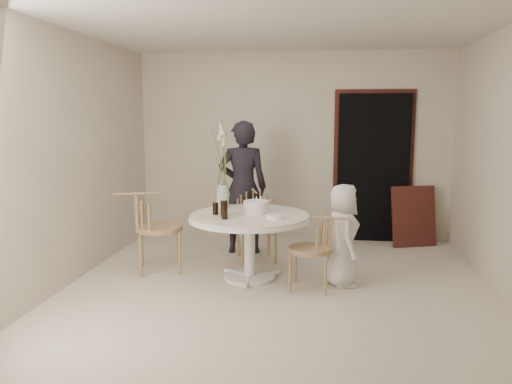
# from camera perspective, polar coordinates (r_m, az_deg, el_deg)

# --- Properties ---
(ground) EXTENTS (4.50, 4.50, 0.00)m
(ground) POSITION_cam_1_polar(r_m,az_deg,el_deg) (5.37, 2.66, -10.85)
(ground) COLOR beige
(ground) RESTS_ON ground
(room_shell) EXTENTS (4.50, 4.50, 4.50)m
(room_shell) POSITION_cam_1_polar(r_m,az_deg,el_deg) (5.06, 2.79, 6.70)
(room_shell) COLOR silver
(room_shell) RESTS_ON ground
(doorway) EXTENTS (1.00, 0.10, 2.10)m
(doorway) POSITION_cam_1_polar(r_m,az_deg,el_deg) (7.31, 13.22, 2.65)
(doorway) COLOR black
(doorway) RESTS_ON ground
(door_trim) EXTENTS (1.12, 0.03, 2.22)m
(door_trim) POSITION_cam_1_polar(r_m,az_deg,el_deg) (7.34, 13.21, 3.15)
(door_trim) COLOR #4F1F1B
(door_trim) RESTS_ON ground
(table) EXTENTS (1.33, 1.33, 0.73)m
(table) POSITION_cam_1_polar(r_m,az_deg,el_deg) (5.48, -0.73, -3.74)
(table) COLOR white
(table) RESTS_ON ground
(picture_frame) EXTENTS (0.66, 0.37, 0.83)m
(picture_frame) POSITION_cam_1_polar(r_m,az_deg,el_deg) (7.24, 17.58, -2.65)
(picture_frame) COLOR #4F1F1B
(picture_frame) RESTS_ON ground
(chair_far) EXTENTS (0.58, 0.61, 0.87)m
(chair_far) POSITION_cam_1_polar(r_m,az_deg,el_deg) (6.31, -0.15, -2.53)
(chair_far) COLOR #A38258
(chair_far) RESTS_ON ground
(chair_right) EXTENTS (0.50, 0.47, 0.79)m
(chair_right) POSITION_cam_1_polar(r_m,az_deg,el_deg) (5.20, 7.45, -5.71)
(chair_right) COLOR #A38258
(chair_right) RESTS_ON ground
(chair_left) EXTENTS (0.66, 0.63, 0.94)m
(chair_left) POSITION_cam_1_polar(r_m,az_deg,el_deg) (5.88, -12.28, -3.14)
(chair_left) COLOR #A38258
(chair_left) RESTS_ON ground
(girl) EXTENTS (0.69, 0.51, 1.73)m
(girl) POSITION_cam_1_polar(r_m,az_deg,el_deg) (6.52, -1.51, 0.54)
(girl) COLOR black
(girl) RESTS_ON ground
(boy) EXTENTS (0.45, 0.59, 1.09)m
(boy) POSITION_cam_1_polar(r_m,az_deg,el_deg) (5.37, 9.86, -4.88)
(boy) COLOR silver
(boy) RESTS_ON ground
(birthday_cake) EXTENTS (0.28, 0.28, 0.19)m
(birthday_cake) POSITION_cam_1_polar(r_m,az_deg,el_deg) (5.51, 0.04, -1.72)
(birthday_cake) COLOR white
(birthday_cake) RESTS_ON table
(cola_tumbler_a) EXTENTS (0.09, 0.09, 0.17)m
(cola_tumbler_a) POSITION_cam_1_polar(r_m,az_deg,el_deg) (5.34, -3.67, -1.89)
(cola_tumbler_a) COLOR black
(cola_tumbler_a) RESTS_ON table
(cola_tumbler_b) EXTENTS (0.08, 0.08, 0.14)m
(cola_tumbler_b) POSITION_cam_1_polar(r_m,az_deg,el_deg) (5.20, -3.62, -2.35)
(cola_tumbler_b) COLOR black
(cola_tumbler_b) RESTS_ON table
(cola_tumbler_c) EXTENTS (0.08, 0.08, 0.13)m
(cola_tumbler_c) POSITION_cam_1_polar(r_m,az_deg,el_deg) (5.45, -4.65, -1.89)
(cola_tumbler_c) COLOR black
(cola_tumbler_c) RESTS_ON table
(cola_tumbler_d) EXTENTS (0.08, 0.08, 0.14)m
(cola_tumbler_d) POSITION_cam_1_polar(r_m,az_deg,el_deg) (5.41, -3.72, -1.91)
(cola_tumbler_d) COLOR black
(cola_tumbler_d) RESTS_ON table
(plate_stack) EXTENTS (0.21, 0.21, 0.05)m
(plate_stack) POSITION_cam_1_polar(r_m,az_deg,el_deg) (5.21, 2.18, -2.85)
(plate_stack) COLOR white
(plate_stack) RESTS_ON table
(flower_vase) EXTENTS (0.15, 0.15, 1.02)m
(flower_vase) POSITION_cam_1_polar(r_m,az_deg,el_deg) (5.81, -3.85, 1.71)
(flower_vase) COLOR #BAC3BE
(flower_vase) RESTS_ON table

